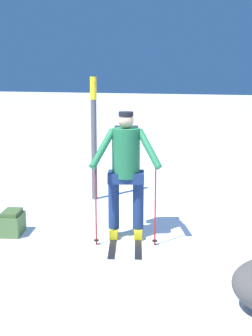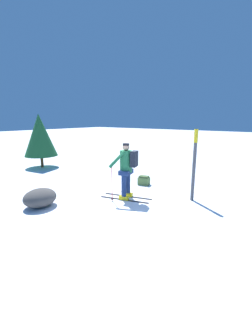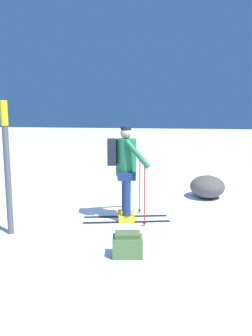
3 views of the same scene
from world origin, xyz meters
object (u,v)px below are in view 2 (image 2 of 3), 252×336
dropped_backpack (144,181)px  skier (127,167)px  pine_tree (40,135)px  rock_boulder (40,198)px  trail_marker (194,160)px

dropped_backpack → skier: bearing=13.4°
pine_tree → rock_boulder: bearing=57.1°
trail_marker → pine_tree: size_ratio=0.81×
dropped_backpack → pine_tree: (0.58, -5.87, 1.48)m
skier → dropped_backpack: 1.83m
trail_marker → pine_tree: (0.12, -7.95, 0.39)m
skier → rock_boulder: skier is taller
pine_tree → trail_marker: bearing=90.9°
dropped_backpack → trail_marker: 2.39m
trail_marker → rock_boulder: trail_marker is taller
trail_marker → rock_boulder: size_ratio=2.28×
skier → rock_boulder: size_ratio=1.83×
dropped_backpack → pine_tree: size_ratio=0.17×
skier → pine_tree: size_ratio=0.65×
rock_boulder → trail_marker: bearing=134.0°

